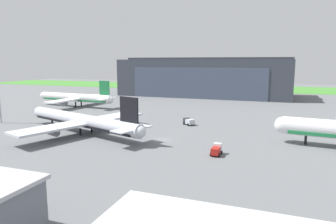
{
  "coord_description": "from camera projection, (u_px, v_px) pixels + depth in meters",
  "views": [
    {
      "loc": [
        27.54,
        -70.79,
        19.61
      ],
      "look_at": [
        -5.74,
        20.38,
        3.65
      ],
      "focal_mm": 33.06,
      "sensor_mm": 36.0,
      "label": 1
    }
  ],
  "objects": [
    {
      "name": "ground_plane",
      "position": [
        162.0,
        140.0,
        78.11
      ],
      "size": [
        440.0,
        440.0,
        0.0
      ],
      "primitive_type": "plane",
      "color": "slate"
    },
    {
      "name": "grass_field_strip",
      "position": [
        241.0,
        88.0,
        227.63
      ],
      "size": [
        440.0,
        56.0,
        0.08
      ],
      "primitive_type": "cube",
      "color": "#448B33",
      "rests_on": "ground_plane"
    },
    {
      "name": "maintenance_hangar",
      "position": [
        205.0,
        77.0,
        178.48
      ],
      "size": [
        94.52,
        37.27,
        21.76
      ],
      "color": "#383D47",
      "rests_on": "ground_plane"
    },
    {
      "name": "airliner_far_left",
      "position": [
        76.0,
        98.0,
        134.17
      ],
      "size": [
        39.63,
        32.86,
        11.69
      ],
      "color": "white",
      "rests_on": "ground_plane"
    },
    {
      "name": "airliner_near_left",
      "position": [
        82.0,
        121.0,
        84.69
      ],
      "size": [
        45.11,
        39.26,
        11.37
      ],
      "color": "silver",
      "rests_on": "ground_plane"
    },
    {
      "name": "fuel_bowser",
      "position": [
        189.0,
        121.0,
        96.16
      ],
      "size": [
        4.09,
        3.85,
        2.03
      ],
      "color": "#2D2D33",
      "rests_on": "ground_plane"
    },
    {
      "name": "baggage_tug",
      "position": [
        216.0,
        150.0,
        65.27
      ],
      "size": [
        2.17,
        3.74,
        2.29
      ],
      "color": "silver",
      "rests_on": "ground_plane"
    }
  ]
}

